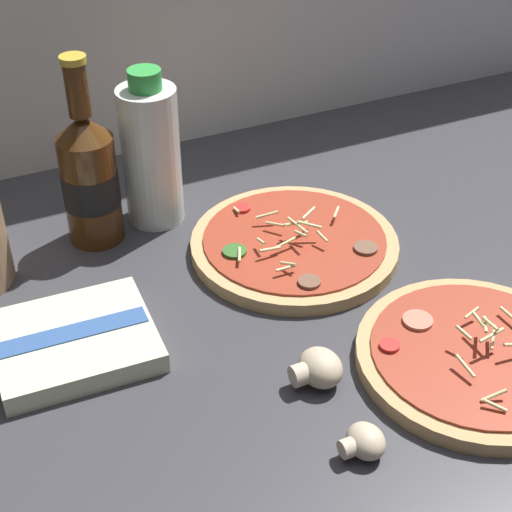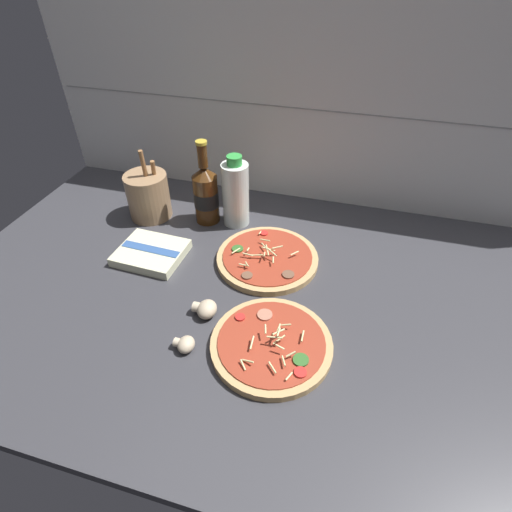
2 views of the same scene
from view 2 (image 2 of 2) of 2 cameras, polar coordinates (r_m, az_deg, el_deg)
counter_slab at (r=92.69cm, az=2.90°, el=-6.54°), size 160.00×90.00×2.50cm
tile_backsplash at (r=115.65cm, az=8.98°, el=19.99°), size 160.00×1.13×60.00cm
pizza_near at (r=81.86cm, az=2.22°, el=-12.48°), size 24.53×24.53×4.99cm
pizza_far at (r=100.58cm, az=1.62°, el=-0.33°), size 25.53×25.53×4.72cm
beer_bottle at (r=112.11cm, az=-7.18°, el=8.85°), size 6.93×6.93×23.90cm
oil_bottle at (r=110.07cm, az=-2.94°, el=8.90°), size 7.34×7.34×20.41cm
mushroom_left at (r=82.47cm, az=-10.10°, el=-12.31°), size 4.24×4.04×2.83cm
mushroom_right at (r=87.59cm, az=-7.19°, el=-7.52°), size 5.27×5.02×3.51cm
utensil_crock at (r=118.51cm, az=-15.12°, el=8.34°), size 11.91×11.91×20.50cm
dish_towel at (r=105.28cm, az=-14.74°, el=0.43°), size 16.92×14.73×2.56cm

